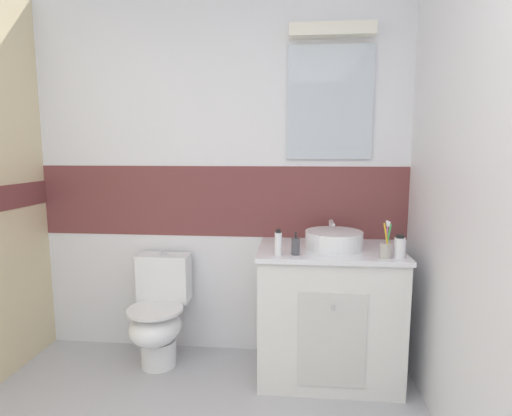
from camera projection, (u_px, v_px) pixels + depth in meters
wall_back_tiled at (222, 178)px, 2.88m from camera, size 3.20×0.20×2.50m
wall_right_plain at (512, 206)px, 1.53m from camera, size 0.10×3.48×2.50m
vanity_cabinet at (328, 312)px, 2.60m from camera, size 0.89×0.59×0.85m
sink_basin at (334, 239)px, 2.53m from camera, size 0.36×0.40×0.15m
toilet at (159, 314)px, 2.76m from camera, size 0.37×0.50×0.75m
toothbrush_cup at (386, 248)px, 2.29m from camera, size 0.06×0.06×0.22m
soap_dispenser at (296, 246)px, 2.37m from camera, size 0.05×0.05×0.14m
deodorant_spray_can at (278, 243)px, 2.36m from camera, size 0.04×0.04×0.15m
lotion_bottle_short at (400, 247)px, 2.29m from camera, size 0.06×0.06×0.14m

